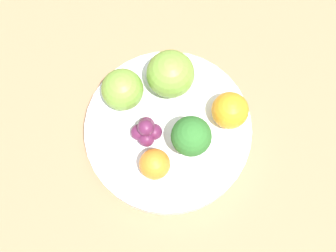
{
  "coord_description": "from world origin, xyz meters",
  "views": [
    {
      "loc": [
        -0.15,
        -0.01,
        0.58
      ],
      "look_at": [
        0.0,
        0.0,
        0.06
      ],
      "focal_mm": 50.0,
      "sensor_mm": 36.0,
      "label": 1
    }
  ],
  "objects_px": {
    "apple_red": "(122,90)",
    "grape_cluster": "(146,131)",
    "bowl": "(168,131)",
    "orange_back": "(230,110)",
    "apple_green": "(174,74)",
    "broccoli": "(191,137)",
    "orange_front": "(155,164)"
  },
  "relations": [
    {
      "from": "bowl",
      "to": "orange_back",
      "type": "xyz_separation_m",
      "value": [
        0.02,
        -0.07,
        0.04
      ]
    },
    {
      "from": "apple_red",
      "to": "apple_green",
      "type": "bearing_deg",
      "value": -70.51
    },
    {
      "from": "apple_red",
      "to": "broccoli",
      "type": "bearing_deg",
      "value": -124.09
    },
    {
      "from": "bowl",
      "to": "broccoli",
      "type": "height_order",
      "value": "broccoli"
    },
    {
      "from": "bowl",
      "to": "orange_front",
      "type": "height_order",
      "value": "orange_front"
    },
    {
      "from": "apple_green",
      "to": "broccoli",
      "type": "bearing_deg",
      "value": -163.14
    },
    {
      "from": "apple_green",
      "to": "grape_cluster",
      "type": "relative_size",
      "value": 1.53
    },
    {
      "from": "apple_red",
      "to": "apple_green",
      "type": "height_order",
      "value": "apple_green"
    },
    {
      "from": "grape_cluster",
      "to": "orange_back",
      "type": "bearing_deg",
      "value": -74.38
    },
    {
      "from": "apple_green",
      "to": "bowl",
      "type": "bearing_deg",
      "value": 176.39
    },
    {
      "from": "apple_green",
      "to": "grape_cluster",
      "type": "height_order",
      "value": "apple_green"
    },
    {
      "from": "orange_front",
      "to": "orange_back",
      "type": "height_order",
      "value": "orange_back"
    },
    {
      "from": "orange_back",
      "to": "grape_cluster",
      "type": "relative_size",
      "value": 1.17
    },
    {
      "from": "bowl",
      "to": "apple_red",
      "type": "relative_size",
      "value": 4.03
    },
    {
      "from": "apple_red",
      "to": "grape_cluster",
      "type": "height_order",
      "value": "apple_red"
    },
    {
      "from": "apple_green",
      "to": "orange_back",
      "type": "xyz_separation_m",
      "value": [
        -0.04,
        -0.07,
        -0.01
      ]
    },
    {
      "from": "bowl",
      "to": "apple_red",
      "type": "xyz_separation_m",
      "value": [
        0.04,
        0.05,
        0.04
      ]
    },
    {
      "from": "broccoli",
      "to": "apple_green",
      "type": "bearing_deg",
      "value": 16.86
    },
    {
      "from": "broccoli",
      "to": "bowl",
      "type": "bearing_deg",
      "value": 56.08
    },
    {
      "from": "apple_red",
      "to": "grape_cluster",
      "type": "bearing_deg",
      "value": -146.34
    },
    {
      "from": "bowl",
      "to": "orange_back",
      "type": "bearing_deg",
      "value": -75.07
    },
    {
      "from": "orange_front",
      "to": "orange_back",
      "type": "distance_m",
      "value": 0.11
    },
    {
      "from": "apple_red",
      "to": "orange_back",
      "type": "xyz_separation_m",
      "value": [
        -0.02,
        -0.12,
        -0.0
      ]
    },
    {
      "from": "broccoli",
      "to": "grape_cluster",
      "type": "bearing_deg",
      "value": 78.93
    },
    {
      "from": "bowl",
      "to": "broccoli",
      "type": "xyz_separation_m",
      "value": [
        -0.02,
        -0.03,
        0.05
      ]
    },
    {
      "from": "grape_cluster",
      "to": "orange_front",
      "type": "bearing_deg",
      "value": -163.1
    },
    {
      "from": "broccoli",
      "to": "orange_front",
      "type": "distance_m",
      "value": 0.05
    },
    {
      "from": "bowl",
      "to": "orange_back",
      "type": "height_order",
      "value": "orange_back"
    },
    {
      "from": "bowl",
      "to": "orange_front",
      "type": "xyz_separation_m",
      "value": [
        -0.05,
        0.01,
        0.03
      ]
    },
    {
      "from": "apple_green",
      "to": "orange_back",
      "type": "distance_m",
      "value": 0.08
    },
    {
      "from": "apple_red",
      "to": "orange_front",
      "type": "distance_m",
      "value": 0.09
    },
    {
      "from": "orange_front",
      "to": "grape_cluster",
      "type": "height_order",
      "value": "same"
    }
  ]
}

